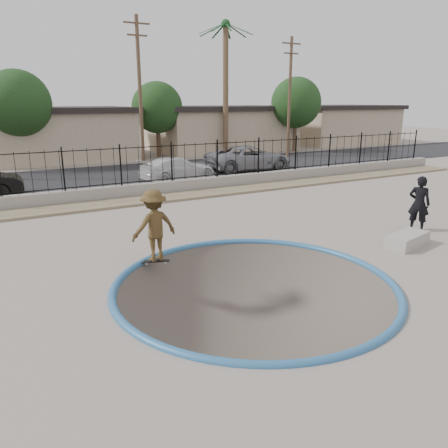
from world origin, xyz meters
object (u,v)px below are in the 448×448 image
at_px(skater, 154,229).
at_px(skateboard, 156,261).
at_px(concrete_ledge, 407,240).
at_px(car_c, 178,169).
at_px(videographer, 419,204).
at_px(car_d, 249,158).

bearing_deg(skater, skateboard, -51.44).
distance_m(skateboard, concrete_ledge, 7.77).
relative_size(skateboard, car_c, 0.18).
relative_size(skater, concrete_ledge, 1.24).
bearing_deg(videographer, skater, 51.66).
height_order(skater, concrete_ledge, skater).
distance_m(car_c, car_d, 5.51).
height_order(concrete_ledge, car_c, car_c).
relative_size(skater, car_c, 0.45).
xyz_separation_m(car_c, car_d, (5.40, 1.06, 0.15)).
bearing_deg(videographer, concrete_ledge, 90.70).
bearing_deg(concrete_ledge, car_d, 76.24).
bearing_deg(car_d, car_c, 103.15).
relative_size(skateboard, car_d, 0.14).
distance_m(concrete_ledge, car_c, 14.29).
relative_size(car_c, car_d, 0.78).
height_order(skater, skateboard, skater).
xyz_separation_m(skater, car_c, (5.73, 11.80, -0.32)).
relative_size(skater, skateboard, 2.54).
bearing_deg(videographer, car_c, -15.33).
relative_size(videographer, car_c, 0.44).
distance_m(videographer, concrete_ledge, 2.12).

